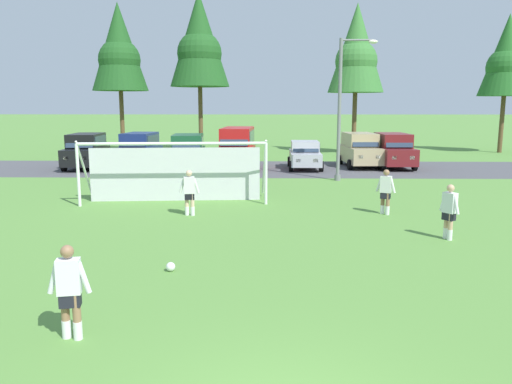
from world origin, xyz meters
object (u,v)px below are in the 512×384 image
player_striker_near (189,193)px  parked_car_slot_center_left (188,152)px  soccer_goal (175,170)px  parked_car_slot_center_right (305,155)px  player_winger_left (449,212)px  street_lamp (343,108)px  soccer_ball (171,267)px  parked_car_slot_far_right (393,150)px  parked_car_slot_center (237,146)px  player_defender_far (70,292)px  parked_car_slot_right (360,150)px  parked_car_slot_left (139,149)px  player_midfield_center (386,192)px  parked_car_slot_far_left (86,151)px

player_striker_near → parked_car_slot_center_left: bearing=99.0°
soccer_goal → parked_car_slot_center_right: (6.08, 10.97, -0.42)m
player_winger_left → street_lamp: 12.30m
player_striker_near → parked_car_slot_center_right: bearing=69.5°
soccer_ball → parked_car_slot_far_right: 23.00m
parked_car_slot_center_left → parked_car_slot_center: 3.22m
soccer_ball → parked_car_slot_center: size_ratio=0.05×
player_striker_near → player_defender_far: bearing=-93.0°
soccer_goal → parked_car_slot_far_right: (11.69, 11.72, -0.18)m
soccer_ball → soccer_goal: size_ratio=0.03×
soccer_goal → parked_car_slot_center: 11.68m
soccer_ball → player_defender_far: bearing=-105.7°
player_winger_left → parked_car_slot_right: 17.89m
player_striker_near → parked_car_slot_center: size_ratio=0.34×
parked_car_slot_left → parked_car_slot_center: 6.38m
player_defender_far → parked_car_slot_center_left: 22.66m
parked_car_slot_center_right → player_midfield_center: bearing=-81.6°
soccer_goal → player_midfield_center: bearing=-15.9°
soccer_goal → parked_car_slot_far_left: (-7.58, 10.98, -0.18)m
soccer_ball → parked_car_slot_right: parked_car_slot_right is taller
parked_car_slot_right → street_lamp: (-2.03, -6.03, 2.65)m
parked_car_slot_right → parked_car_slot_far_right: size_ratio=1.02×
parked_car_slot_left → parked_car_slot_center_left: size_ratio=0.99×
player_striker_near → street_lamp: bearing=52.7°
player_striker_near → parked_car_slot_far_right: bearing=53.3°
player_striker_near → parked_car_slot_far_left: bearing=122.1°
parked_car_slot_right → parked_car_slot_far_left: bearing=-176.2°
parked_car_slot_center_right → player_winger_left: bearing=-79.7°
soccer_goal → parked_car_slot_far_left: soccer_goal is taller
player_striker_near → player_defender_far: (-0.51, -9.78, 0.00)m
parked_car_slot_center_left → parked_car_slot_center: (2.93, 1.33, 0.23)m
player_winger_left → parked_car_slot_center: parked_car_slot_center is taller
soccer_goal → player_striker_near: soccer_goal is taller
soccer_ball → player_defender_far: (-1.00, -3.56, 0.71)m
player_defender_far → parked_car_slot_far_left: parked_car_slot_far_left is taller
parked_car_slot_right → parked_car_slot_far_right: same height
parked_car_slot_far_left → parked_car_slot_center_left: bearing=-6.9°
soccer_ball → parked_car_slot_center: bearing=88.9°
parked_car_slot_far_left → parked_car_slot_center: parked_car_slot_center is taller
player_striker_near → parked_car_slot_center: parked_car_slot_center is taller
player_defender_far → soccer_ball: bearing=74.3°
player_striker_near → parked_car_slot_right: size_ratio=0.35×
parked_car_slot_left → parked_car_slot_center_right: 10.63m
parked_car_slot_right → street_lamp: 6.89m
parked_car_slot_center_right → parked_car_slot_right: size_ratio=0.89×
parked_car_slot_right → player_winger_left: bearing=-91.8°
parked_car_slot_center_left → parked_car_slot_center_right: size_ratio=1.12×
player_striker_near → parked_car_slot_far_left: 16.09m
parked_car_slot_left → street_lamp: (12.13, -5.91, 2.65)m
soccer_ball → parked_car_slot_center_right: (4.61, 19.83, 0.77)m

